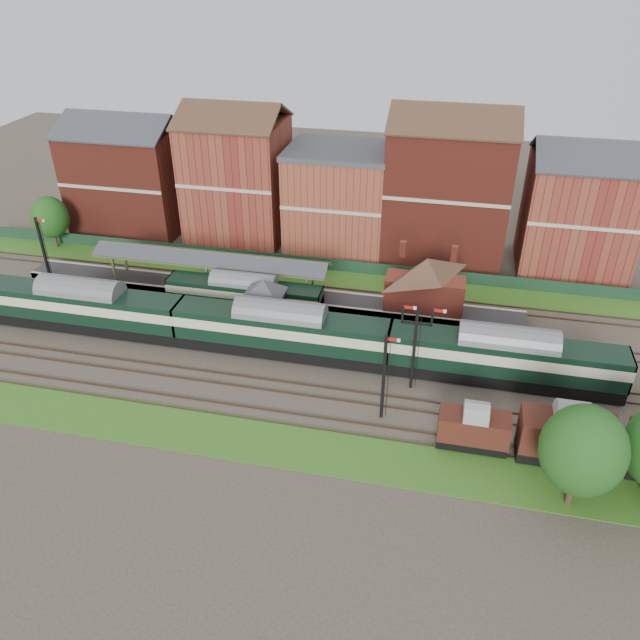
% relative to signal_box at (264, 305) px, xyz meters
% --- Properties ---
extents(ground, '(160.00, 160.00, 0.00)m').
position_rel_signal_box_xyz_m(ground, '(3.00, -3.25, -3.19)').
color(ground, '#473D33').
rests_on(ground, ground).
extents(grass_back, '(90.00, 4.50, 0.06)m').
position_rel_signal_box_xyz_m(grass_back, '(3.00, 12.75, -3.16)').
color(grass_back, '#2D6619').
rests_on(grass_back, ground).
extents(grass_front, '(90.00, 5.00, 0.06)m').
position_rel_signal_box_xyz_m(grass_front, '(3.00, -15.25, -3.16)').
color(grass_front, '#2D6619').
rests_on(grass_front, ground).
extents(fence, '(90.00, 0.12, 1.50)m').
position_rel_signal_box_xyz_m(fence, '(3.00, 14.75, -2.44)').
color(fence, '#193823').
rests_on(fence, ground).
extents(platform, '(55.00, 3.40, 1.00)m').
position_rel_signal_box_xyz_m(platform, '(-2.00, 6.50, -2.69)').
color(platform, '#2D2D2D').
rests_on(platform, ground).
extents(signal_box, '(5.40, 5.40, 6.00)m').
position_rel_signal_box_xyz_m(signal_box, '(0.00, 0.00, 0.00)').
color(signal_box, '#637B57').
rests_on(signal_box, ground).
extents(brick_hut, '(3.20, 2.64, 2.94)m').
position_rel_signal_box_xyz_m(brick_hut, '(8.00, 0.00, -2.00)').
color(brick_hut, maroon).
rests_on(brick_hut, ground).
extents(station_building, '(8.10, 8.10, 5.90)m').
position_rel_signal_box_xyz_m(station_building, '(15.00, 6.50, 0.76)').
color(station_building, maroon).
rests_on(station_building, platform).
extents(canopy, '(26.00, 3.89, 4.08)m').
position_rel_signal_box_xyz_m(canopy, '(-8.00, 6.50, 1.39)').
color(canopy, '#515937').
rests_on(canopy, platform).
extents(semaphore_bracket, '(3.60, 0.25, 8.18)m').
position_rel_signal_box_xyz_m(semaphore_bracket, '(15.04, -5.75, 1.44)').
color(semaphore_bracket, black).
rests_on(semaphore_bracket, ground).
extents(semaphore_platform_end, '(1.23, 0.25, 8.00)m').
position_rel_signal_box_xyz_m(semaphore_platform_end, '(-26.98, 4.75, 0.96)').
color(semaphore_platform_end, black).
rests_on(semaphore_platform_end, ground).
extents(semaphore_siding, '(1.23, 0.25, 8.00)m').
position_rel_signal_box_xyz_m(semaphore_siding, '(13.02, -10.25, 0.96)').
color(semaphore_siding, black).
rests_on(semaphore_siding, ground).
extents(yard_lamp, '(2.60, 0.22, 7.00)m').
position_rel_signal_box_xyz_m(yard_lamp, '(27.00, -14.75, 0.79)').
color(yard_lamp, beige).
rests_on(yard_lamp, ground).
extents(town_backdrop, '(69.00, 10.00, 16.00)m').
position_rel_signal_box_xyz_m(town_backdrop, '(2.82, 21.75, 3.81)').
color(town_backdrop, maroon).
rests_on(town_backdrop, ground).
extents(dmu_train, '(60.60, 3.18, 4.66)m').
position_rel_signal_box_xyz_m(dmu_train, '(2.55, -3.25, -0.49)').
color(dmu_train, black).
rests_on(dmu_train, ground).
extents(platform_railcar, '(16.42, 2.59, 3.78)m').
position_rel_signal_box_xyz_m(platform_railcar, '(-3.18, 3.25, -0.97)').
color(platform_railcar, black).
rests_on(platform_railcar, ground).
extents(goods_van_a, '(5.34, 2.32, 3.24)m').
position_rel_signal_box_xyz_m(goods_van_a, '(20.27, -12.25, -1.33)').
color(goods_van_a, black).
rests_on(goods_van_a, ground).
extents(goods_van_b, '(6.82, 2.95, 4.14)m').
position_rel_signal_box_xyz_m(goods_van_b, '(26.96, -12.25, -0.86)').
color(goods_van_b, black).
rests_on(goods_van_b, ground).
extents(tree_far, '(5.65, 5.65, 8.25)m').
position_rel_signal_box_xyz_m(tree_far, '(27.00, -16.61, 1.79)').
color(tree_far, '#382619').
rests_on(tree_far, ground).
extents(tree_back, '(4.56, 4.56, 6.67)m').
position_rel_signal_box_xyz_m(tree_back, '(-31.88, 13.57, 0.84)').
color(tree_back, '#382619').
rests_on(tree_back, ground).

